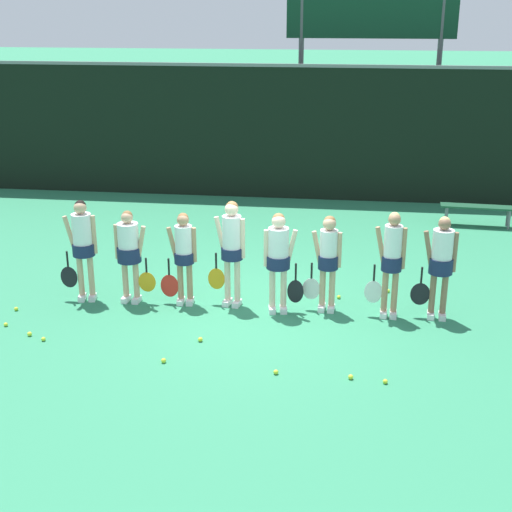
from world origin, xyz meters
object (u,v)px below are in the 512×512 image
object	(u,v)px
tennis_ball_2	(30,334)
tennis_ball_1	(164,360)
tennis_ball_4	(6,324)
tennis_ball_7	(276,372)
tennis_ball_8	(351,377)
tennis_ball_6	(385,381)
player_7	(441,260)
player_1	(129,249)
player_3	(232,244)
tennis_ball_10	(16,309)
player_4	(279,254)
tennis_ball_0	(394,280)
tennis_ball_11	(43,339)
player_5	(328,256)
scoreboard	(371,19)
tennis_ball_9	(388,291)
player_2	(183,252)
player_6	(391,257)
tennis_ball_5	(200,339)
tennis_ball_3	(339,297)
player_0	(83,242)
bench_courtside	(478,209)

from	to	relation	value
tennis_ball_2	tennis_ball_1	bearing A→B (deg)	-14.21
tennis_ball_4	tennis_ball_7	world-z (taller)	tennis_ball_7
tennis_ball_2	tennis_ball_8	size ratio (longest dim) A/B	1.00
tennis_ball_6	tennis_ball_8	bearing A→B (deg)	172.65
player_7	tennis_ball_6	world-z (taller)	player_7
player_1	tennis_ball_6	bearing A→B (deg)	-25.72
player_3	tennis_ball_10	size ratio (longest dim) A/B	27.17
player_4	tennis_ball_4	size ratio (longest dim) A/B	26.34
player_1	tennis_ball_0	size ratio (longest dim) A/B	22.78
tennis_ball_11	player_5	bearing A→B (deg)	22.33
scoreboard	player_7	xyz separation A→B (m)	(1.09, -8.92, -3.43)
player_4	tennis_ball_9	world-z (taller)	player_4
tennis_ball_8	tennis_ball_10	xyz separation A→B (m)	(-5.55, 1.58, -0.00)
player_2	player_6	bearing A→B (deg)	-4.56
tennis_ball_0	tennis_ball_6	bearing A→B (deg)	-94.65
player_1	player_5	bearing A→B (deg)	3.97
tennis_ball_5	player_4	bearing A→B (deg)	50.43
player_6	tennis_ball_2	xyz separation A→B (m)	(-5.51, -1.48, -0.99)
tennis_ball_5	tennis_ball_3	bearing A→B (deg)	43.56
player_4	tennis_ball_9	size ratio (longest dim) A/B	25.60
player_1	tennis_ball_11	distance (m)	2.10
player_7	tennis_ball_3	world-z (taller)	player_7
player_0	player_3	distance (m)	2.53
tennis_ball_6	tennis_ball_10	distance (m)	6.23
player_1	player_3	bearing A→B (deg)	5.26
player_1	tennis_ball_5	bearing A→B (deg)	-40.10
tennis_ball_6	tennis_ball_2	bearing A→B (deg)	171.95
tennis_ball_8	tennis_ball_6	bearing A→B (deg)	-7.35
player_0	tennis_ball_9	distance (m)	5.37
player_1	bench_courtside	bearing A→B (deg)	41.66
player_5	tennis_ball_2	xyz separation A→B (m)	(-4.49, -1.60, -0.92)
player_0	player_6	bearing A→B (deg)	-10.18
player_5	tennis_ball_11	bearing A→B (deg)	-153.73
scoreboard	bench_courtside	distance (m)	5.99
tennis_ball_5	player_1	bearing A→B (deg)	137.05
tennis_ball_2	tennis_ball_11	distance (m)	0.31
tennis_ball_2	tennis_ball_9	size ratio (longest dim) A/B	1.07
player_1	tennis_ball_6	world-z (taller)	player_1
tennis_ball_1	player_1	bearing A→B (deg)	117.48
scoreboard	tennis_ball_0	xyz separation A→B (m)	(0.50, -7.43, -4.40)
tennis_ball_6	player_2	bearing A→B (deg)	144.67
player_1	tennis_ball_11	xyz separation A→B (m)	(-0.89, -1.67, -0.92)
player_2	tennis_ball_7	world-z (taller)	player_2
player_2	player_5	world-z (taller)	player_5
tennis_ball_9	tennis_ball_6	bearing A→B (deg)	-93.08
player_7	tennis_ball_3	xyz separation A→B (m)	(-1.59, 0.58, -0.97)
player_4	tennis_ball_9	xyz separation A→B (m)	(1.85, 1.06, -0.97)
tennis_ball_11	player_3	bearing A→B (deg)	33.54
player_3	tennis_ball_9	xyz separation A→B (m)	(2.65, 0.88, -1.05)
player_2	tennis_ball_11	world-z (taller)	player_2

